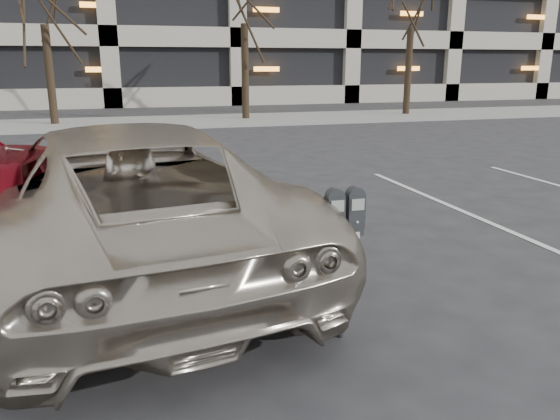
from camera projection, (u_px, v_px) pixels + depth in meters
The scene contains 6 objects.
ground at pixel (213, 289), 5.52m from camera, with size 140.00×140.00×0.00m, color #28282B.
sidewalk at pixel (141, 123), 20.33m from camera, with size 80.00×4.00×0.12m, color gray.
stall_lines at pixel (80, 234), 7.27m from camera, with size 16.90×5.20×0.00m.
parking_meter at pixel (344, 227), 4.31m from camera, with size 0.32×0.13×1.25m.
suv_silver at pixel (125, 198), 5.85m from camera, with size 3.54×6.18×1.63m.
car_red at pixel (2, 200), 6.14m from camera, with size 1.71×4.26×1.45m, color maroon.
Camera 1 is at (-0.78, -5.11, 2.21)m, focal length 35.00 mm.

